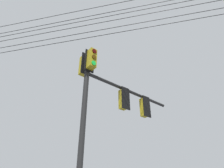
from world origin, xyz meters
The scene contains 2 objects.
signal_mast_assembly centered at (-0.44, 0.93, 5.38)m, with size 2.67×4.72×7.51m.
overhead_wire_span centered at (-0.64, -1.23, 9.35)m, with size 13.93×27.93×2.18m.
Camera 1 is at (6.81, -0.53, 1.86)m, focal length 32.55 mm.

